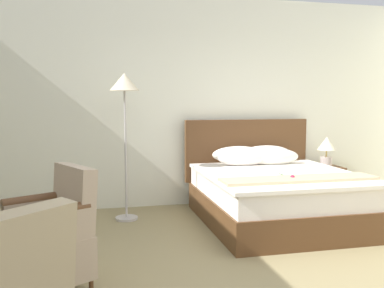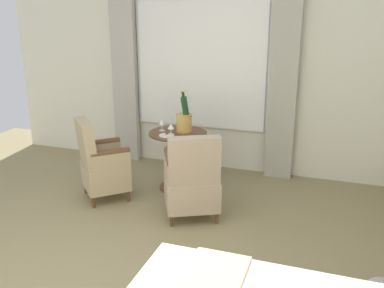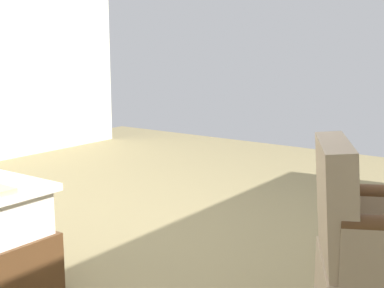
% 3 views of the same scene
% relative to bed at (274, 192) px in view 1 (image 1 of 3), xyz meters
% --- Properties ---
extents(wall_headboard_side, '(6.61, 0.12, 2.92)m').
position_rel_bed_xyz_m(wall_headboard_side, '(-0.83, 1.14, 1.10)').
color(wall_headboard_side, silver).
rests_on(wall_headboard_side, ground).
extents(bed, '(1.81, 2.10, 1.21)m').
position_rel_bed_xyz_m(bed, '(0.00, 0.00, 0.00)').
color(bed, '#56361D').
rests_on(bed, ground).
extents(nightstand, '(0.47, 0.37, 0.52)m').
position_rel_bed_xyz_m(nightstand, '(1.13, 0.73, -0.10)').
color(nightstand, '#56361D').
rests_on(nightstand, ground).
extents(bedside_lamp, '(0.26, 0.26, 0.43)m').
position_rel_bed_xyz_m(bedside_lamp, '(1.13, 0.73, 0.44)').
color(bedside_lamp, '#BCADA8').
rests_on(bedside_lamp, nightstand).
extents(floor_lamp_brass, '(0.36, 0.36, 1.81)m').
position_rel_bed_xyz_m(floor_lamp_brass, '(-1.76, 0.47, 1.18)').
color(floor_lamp_brass, '#B5AFAD').
rests_on(floor_lamp_brass, ground).
extents(armchair_by_window, '(0.75, 0.74, 0.97)m').
position_rel_bed_xyz_m(armchair_by_window, '(-2.46, -1.43, 0.07)').
color(armchair_by_window, '#56361D').
rests_on(armchair_by_window, ground).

